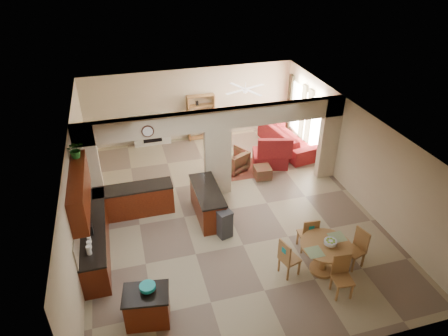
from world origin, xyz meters
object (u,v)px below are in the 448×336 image
object	(u,v)px
kitchen_island	(147,307)
armchair	(234,160)
sofa	(288,138)
dining_table	(325,254)

from	to	relation	value
kitchen_island	armchair	distance (m)	6.50
sofa	armchair	world-z (taller)	sofa
sofa	armchair	size ratio (longest dim) A/B	3.46
dining_table	kitchen_island	bearing A→B (deg)	-175.65
kitchen_island	armchair	xyz separation A→B (m)	(3.54, 5.44, -0.04)
armchair	sofa	bearing A→B (deg)	174.14
dining_table	armchair	world-z (taller)	dining_table
kitchen_island	armchair	world-z (taller)	kitchen_island
dining_table	sofa	bearing A→B (deg)	74.29
dining_table	sofa	size ratio (longest dim) A/B	0.43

